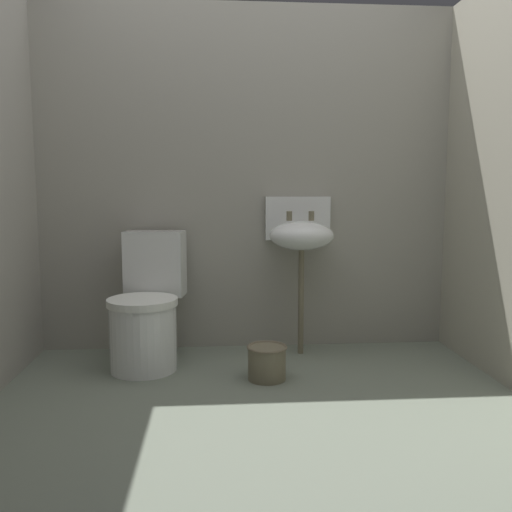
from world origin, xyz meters
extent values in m
cube|color=slate|center=(0.00, 0.00, -0.04)|extent=(3.04, 2.50, 0.08)
cube|color=gray|center=(0.00, 1.10, 1.10)|extent=(3.04, 0.10, 2.19)
cylinder|color=white|center=(-0.62, 0.61, 0.19)|extent=(0.43, 0.43, 0.38)
cylinder|color=white|center=(-0.62, 0.61, 0.40)|extent=(0.45, 0.45, 0.04)
cube|color=white|center=(-0.58, 0.91, 0.58)|extent=(0.38, 0.23, 0.40)
cylinder|color=#6A634C|center=(0.33, 0.86, 0.33)|extent=(0.04, 0.04, 0.66)
ellipsoid|color=white|center=(0.33, 0.86, 0.75)|extent=(0.40, 0.32, 0.18)
cube|color=white|center=(0.33, 1.03, 0.85)|extent=(0.42, 0.04, 0.28)
cylinder|color=#6A634C|center=(0.26, 0.92, 0.87)|extent=(0.04, 0.04, 0.06)
cylinder|color=#6A634C|center=(0.40, 0.92, 0.87)|extent=(0.04, 0.04, 0.06)
cylinder|color=#6A634C|center=(0.07, 0.40, 0.09)|extent=(0.21, 0.21, 0.18)
torus|color=brown|center=(0.07, 0.40, 0.18)|extent=(0.22, 0.22, 0.02)
camera|label=1|loc=(-0.21, -2.43, 1.03)|focal=37.74mm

